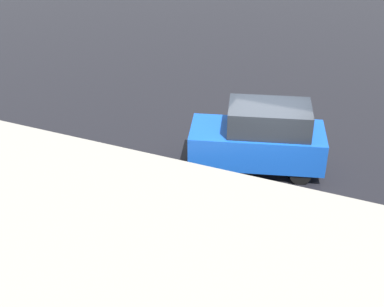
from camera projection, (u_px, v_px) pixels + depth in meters
The scene contains 6 objects.
ground_plane at pixel (260, 171), 15.96m from camera, with size 60.00×60.00×0.00m, color black.
kerb_strip at pixel (210, 258), 12.62m from camera, with size 24.00×3.20×0.04m, color gray.
moving_hatchback at pixel (260, 138), 15.62m from camera, with size 4.22×2.73×2.06m.
fire_hydrant at pixel (111, 187), 14.53m from camera, with size 0.42×0.31×0.80m.
pedestrian at pixel (78, 180), 14.33m from camera, with size 0.38×0.52×1.22m.
sign_post at pixel (32, 163), 13.35m from camera, with size 0.07×0.44×2.40m.
Camera 1 is at (-3.34, 13.21, 8.59)m, focal length 50.00 mm.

